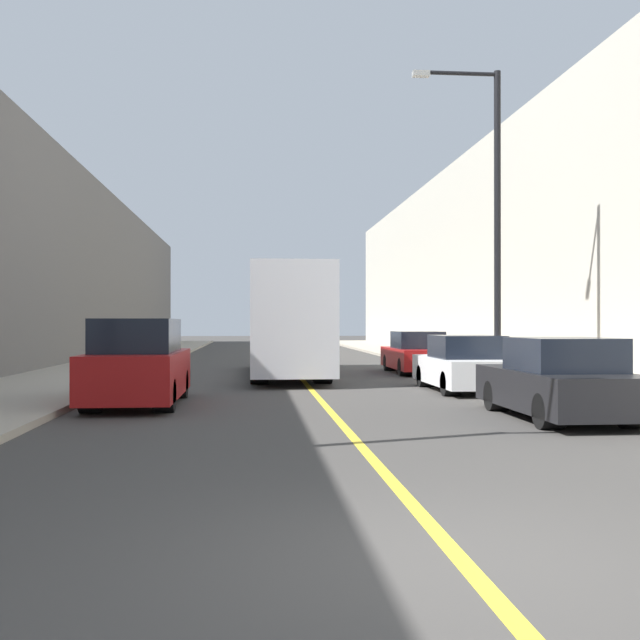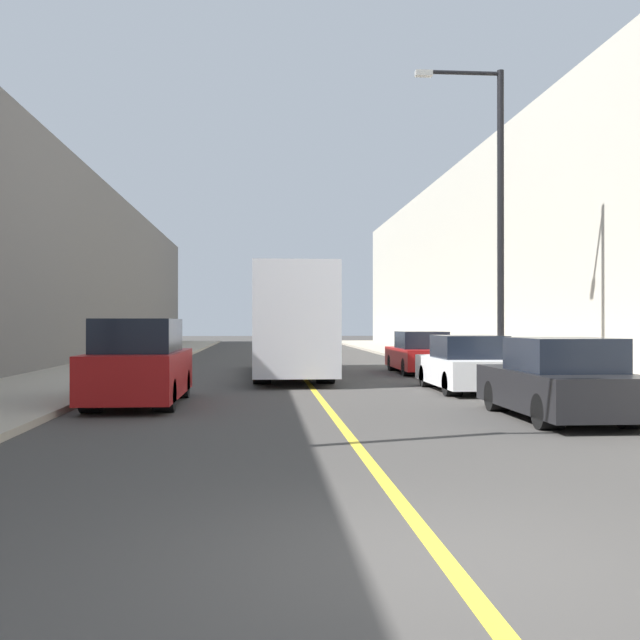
{
  "view_description": "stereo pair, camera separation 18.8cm",
  "coord_description": "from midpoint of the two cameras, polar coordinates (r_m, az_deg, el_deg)",
  "views": [
    {
      "loc": [
        -1.59,
        -5.5,
        1.81
      ],
      "look_at": [
        -0.19,
        10.02,
        1.88
      ],
      "focal_mm": 42.0,
      "sensor_mm": 36.0,
      "label": 1
    },
    {
      "loc": [
        -1.4,
        -5.52,
        1.81
      ],
      "look_at": [
        -0.19,
        10.02,
        1.88
      ],
      "focal_mm": 42.0,
      "sensor_mm": 36.0,
      "label": 2
    }
  ],
  "objects": [
    {
      "name": "ground_plane",
      "position": [
        5.99,
        10.74,
        -17.86
      ],
      "size": [
        200.0,
        200.0,
        0.0
      ],
      "primitive_type": "plane",
      "color": "#3F3D3A"
    },
    {
      "name": "sidewalk_left",
      "position": [
        36.02,
        -13.78,
        -3.0
      ],
      "size": [
        3.98,
        72.0,
        0.14
      ],
      "primitive_type": "cube",
      "color": "#A89E8C",
      "rests_on": "ground"
    },
    {
      "name": "sidewalk_right",
      "position": [
        36.63,
        9.48,
        -2.96
      ],
      "size": [
        3.98,
        72.0,
        0.14
      ],
      "primitive_type": "cube",
      "color": "#A89E8C",
      "rests_on": "ground"
    },
    {
      "name": "building_row_left",
      "position": [
        36.93,
        -19.9,
        3.94
      ],
      "size": [
        4.0,
        72.0,
        8.99
      ],
      "primitive_type": "cube",
      "color": "#66605B",
      "rests_on": "ground"
    },
    {
      "name": "building_row_right",
      "position": [
        37.9,
        15.35,
        5.05
      ],
      "size": [
        4.0,
        72.0,
        10.6
      ],
      "primitive_type": "cube",
      "color": "#B7B2A3",
      "rests_on": "ground"
    },
    {
      "name": "road_center_line",
      "position": [
        35.58,
        -2.05,
        -3.15
      ],
      "size": [
        0.16,
        72.0,
        0.01
      ],
      "primitive_type": "cube",
      "color": "gold",
      "rests_on": "ground"
    },
    {
      "name": "bus",
      "position": [
        25.65,
        -2.11,
        -0.06
      ],
      "size": [
        2.43,
        10.86,
        3.56
      ],
      "color": "silver",
      "rests_on": "ground"
    },
    {
      "name": "parked_suv_left",
      "position": [
        16.99,
        -13.29,
        -3.37
      ],
      "size": [
        1.87,
        4.7,
        1.91
      ],
      "color": "maroon",
      "rests_on": "ground"
    },
    {
      "name": "car_right_near",
      "position": [
        14.85,
        18.17,
        -4.55
      ],
      "size": [
        1.89,
        4.4,
        1.54
      ],
      "color": "black",
      "rests_on": "ground"
    },
    {
      "name": "car_right_mid",
      "position": [
        20.29,
        11.4,
        -3.45
      ],
      "size": [
        1.86,
        4.37,
        1.49
      ],
      "color": "silver",
      "rests_on": "ground"
    },
    {
      "name": "car_right_far",
      "position": [
        27.24,
        7.84,
        -2.61
      ],
      "size": [
        1.8,
        4.57,
        1.51
      ],
      "color": "maroon",
      "rests_on": "ground"
    },
    {
      "name": "street_lamp_right",
      "position": [
        22.89,
        13.35,
        8.45
      ],
      "size": [
        2.65,
        0.24,
        9.14
      ],
      "color": "black",
      "rests_on": "sidewalk_right"
    }
  ]
}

